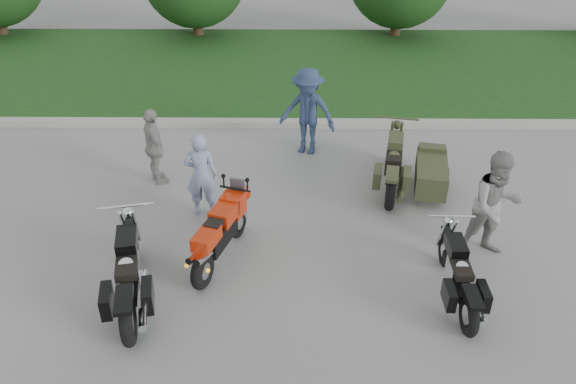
{
  "coord_description": "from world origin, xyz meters",
  "views": [
    {
      "loc": [
        0.4,
        -6.49,
        5.72
      ],
      "look_at": [
        0.31,
        1.6,
        0.8
      ],
      "focal_mm": 35.0,
      "sensor_mm": 36.0,
      "label": 1
    }
  ],
  "objects_px": {
    "cruiser_right": "(459,278)",
    "person_grey": "(495,206)",
    "cruiser_left": "(130,277)",
    "person_denim": "(307,112)",
    "sportbike_red": "(219,233)",
    "person_back": "(154,147)",
    "cruiser_sidecar": "(415,171)",
    "person_stripe": "(201,175)"
  },
  "relations": [
    {
      "from": "person_stripe",
      "to": "person_denim",
      "type": "bearing_deg",
      "value": -127.62
    },
    {
      "from": "sportbike_red",
      "to": "person_back",
      "type": "xyz_separation_m",
      "value": [
        -1.55,
        2.56,
        0.23
      ]
    },
    {
      "from": "cruiser_sidecar",
      "to": "person_grey",
      "type": "height_order",
      "value": "person_grey"
    },
    {
      "from": "person_stripe",
      "to": "person_back",
      "type": "xyz_separation_m",
      "value": [
        -1.09,
        1.16,
        -0.02
      ]
    },
    {
      "from": "sportbike_red",
      "to": "cruiser_right",
      "type": "distance_m",
      "value": 3.7
    },
    {
      "from": "cruiser_right",
      "to": "sportbike_red",
      "type": "bearing_deg",
      "value": 166.84
    },
    {
      "from": "cruiser_left",
      "to": "person_stripe",
      "type": "relative_size",
      "value": 1.49
    },
    {
      "from": "cruiser_sidecar",
      "to": "person_back",
      "type": "distance_m",
      "value": 5.1
    },
    {
      "from": "person_stripe",
      "to": "person_back",
      "type": "bearing_deg",
      "value": -46.84
    },
    {
      "from": "sportbike_red",
      "to": "person_denim",
      "type": "distance_m",
      "value": 4.19
    },
    {
      "from": "cruiser_left",
      "to": "person_back",
      "type": "height_order",
      "value": "person_back"
    },
    {
      "from": "sportbike_red",
      "to": "person_denim",
      "type": "bearing_deg",
      "value": 87.37
    },
    {
      "from": "cruiser_left",
      "to": "sportbike_red",
      "type": "bearing_deg",
      "value": 28.29
    },
    {
      "from": "cruiser_sidecar",
      "to": "person_stripe",
      "type": "xyz_separation_m",
      "value": [
        -3.99,
        -0.86,
        0.37
      ]
    },
    {
      "from": "cruiser_right",
      "to": "person_grey",
      "type": "relative_size",
      "value": 1.13
    },
    {
      "from": "cruiser_right",
      "to": "person_grey",
      "type": "bearing_deg",
      "value": 56.56
    },
    {
      "from": "cruiser_left",
      "to": "cruiser_right",
      "type": "distance_m",
      "value": 4.78
    },
    {
      "from": "person_back",
      "to": "sportbike_red",
      "type": "bearing_deg",
      "value": -177.97
    },
    {
      "from": "sportbike_red",
      "to": "cruiser_left",
      "type": "distance_m",
      "value": 1.55
    },
    {
      "from": "person_back",
      "to": "person_grey",
      "type": "bearing_deg",
      "value": -140.49
    },
    {
      "from": "cruiser_left",
      "to": "person_denim",
      "type": "xyz_separation_m",
      "value": [
        2.65,
        4.91,
        0.48
      ]
    },
    {
      "from": "person_grey",
      "to": "person_denim",
      "type": "height_order",
      "value": "person_denim"
    },
    {
      "from": "cruiser_left",
      "to": "cruiser_sidecar",
      "type": "distance_m",
      "value": 5.73
    },
    {
      "from": "cruiser_left",
      "to": "cruiser_sidecar",
      "type": "height_order",
      "value": "cruiser_left"
    },
    {
      "from": "person_grey",
      "to": "person_back",
      "type": "relative_size",
      "value": 1.18
    },
    {
      "from": "person_back",
      "to": "cruiser_left",
      "type": "bearing_deg",
      "value": 156.64
    },
    {
      "from": "cruiser_right",
      "to": "person_denim",
      "type": "xyz_separation_m",
      "value": [
        -2.13,
        4.79,
        0.55
      ]
    },
    {
      "from": "sportbike_red",
      "to": "cruiser_sidecar",
      "type": "relative_size",
      "value": 0.8
    },
    {
      "from": "cruiser_sidecar",
      "to": "person_denim",
      "type": "height_order",
      "value": "person_denim"
    },
    {
      "from": "person_stripe",
      "to": "person_grey",
      "type": "xyz_separation_m",
      "value": [
        4.83,
        -1.14,
        0.12
      ]
    },
    {
      "from": "sportbike_red",
      "to": "cruiser_sidecar",
      "type": "height_order",
      "value": "sportbike_red"
    },
    {
      "from": "cruiser_sidecar",
      "to": "person_stripe",
      "type": "height_order",
      "value": "person_stripe"
    },
    {
      "from": "sportbike_red",
      "to": "person_grey",
      "type": "bearing_deg",
      "value": 21.28
    },
    {
      "from": "cruiser_right",
      "to": "person_back",
      "type": "bearing_deg",
      "value": 146.91
    },
    {
      "from": "person_stripe",
      "to": "person_back",
      "type": "height_order",
      "value": "person_stripe"
    },
    {
      "from": "person_stripe",
      "to": "person_denim",
      "type": "xyz_separation_m",
      "value": [
        1.93,
        2.51,
        0.15
      ]
    },
    {
      "from": "cruiser_left",
      "to": "person_back",
      "type": "bearing_deg",
      "value": 84.07
    },
    {
      "from": "person_denim",
      "to": "cruiser_right",
      "type": "bearing_deg",
      "value": -47.43
    },
    {
      "from": "sportbike_red",
      "to": "person_stripe",
      "type": "height_order",
      "value": "person_stripe"
    },
    {
      "from": "cruiser_left",
      "to": "person_stripe",
      "type": "bearing_deg",
      "value": 61.47
    },
    {
      "from": "sportbike_red",
      "to": "cruiser_right",
      "type": "height_order",
      "value": "sportbike_red"
    },
    {
      "from": "sportbike_red",
      "to": "person_grey",
      "type": "height_order",
      "value": "person_grey"
    }
  ]
}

